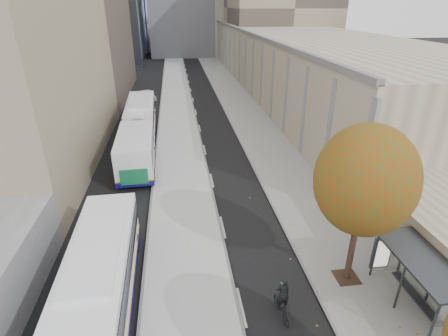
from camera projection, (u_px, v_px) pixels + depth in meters
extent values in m
cube|color=silver|center=(178.00, 132.00, 35.33)|extent=(4.25, 150.00, 0.15)
cube|color=gray|center=(256.00, 128.00, 36.34)|extent=(4.75, 150.00, 0.08)
cube|color=gray|center=(283.00, 52.00, 62.03)|extent=(18.00, 92.00, 8.00)
cube|color=#383A3F|center=(423.00, 260.00, 13.95)|extent=(1.90, 4.40, 0.10)
cylinder|color=#383A3F|center=(433.00, 326.00, 12.62)|extent=(0.10, 0.10, 2.40)
cube|color=silver|center=(432.00, 282.00, 14.56)|extent=(0.04, 4.00, 2.10)
cylinder|color=#311D18|center=(352.00, 250.00, 15.87)|extent=(0.28, 0.28, 3.24)
sphere|color=#255B1E|center=(365.00, 180.00, 14.35)|extent=(4.20, 4.20, 4.20)
cube|color=white|center=(139.00, 130.00, 31.60)|extent=(3.19, 17.98, 2.98)
cube|color=black|center=(139.00, 124.00, 31.36)|extent=(3.23, 17.26, 1.03)
cube|color=#166E45|center=(130.00, 177.00, 23.76)|extent=(1.89, 0.12, 1.15)
imported|color=black|center=(281.00, 307.00, 14.42)|extent=(0.63, 1.64, 0.96)
imported|color=black|center=(283.00, 294.00, 14.10)|extent=(0.63, 0.45, 1.61)
sphere|color=#4D7B42|center=(284.00, 282.00, 13.84)|extent=(0.25, 0.25, 0.25)
imported|color=silver|center=(148.00, 95.00, 47.09)|extent=(2.66, 4.07, 1.29)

